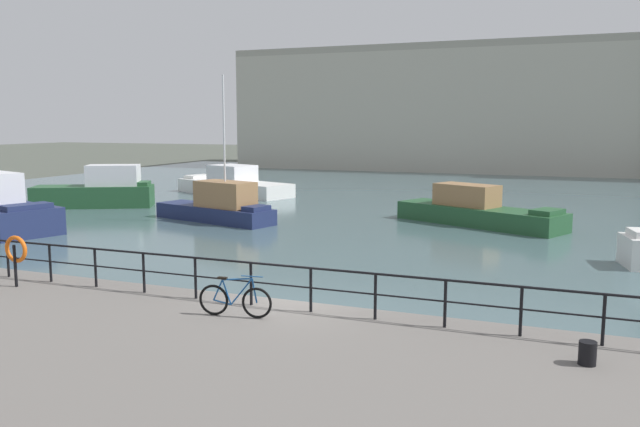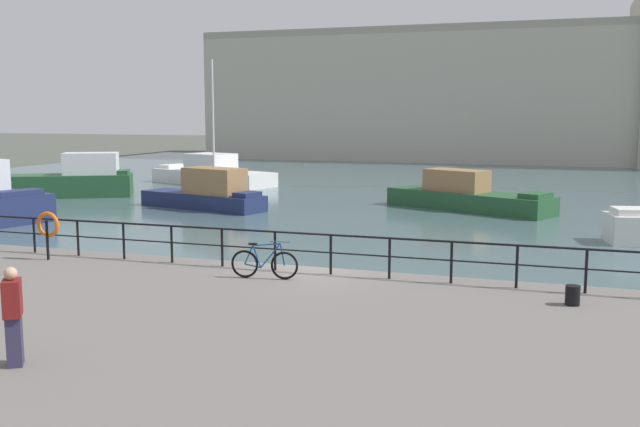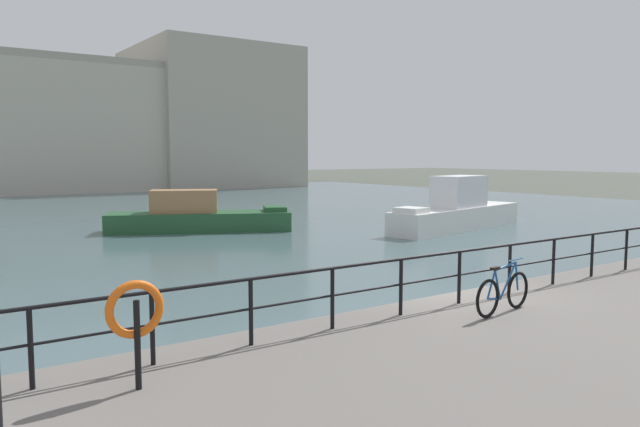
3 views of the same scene
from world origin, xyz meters
The scene contains 12 objects.
ground_plane centered at (0.00, 0.00, 0.00)m, with size 240.00×240.00×0.00m, color #4C5147.
water_basin centered at (0.00, 30.20, 0.01)m, with size 80.00×60.00×0.01m, color #476066.
quay_promenade centered at (0.00, -6.50, 0.36)m, with size 56.00×13.00×0.72m, color slate.
harbor_building centered at (6.11, 59.05, 6.78)m, with size 59.23×17.59×16.18m.
moored_red_daysailer centered at (2.00, 18.49, 0.71)m, with size 8.85×5.76×2.02m.
moored_harbor_tender centered at (-20.54, 17.10, 0.97)m, with size 7.22×5.14×2.57m.
moored_small_launch centered at (-16.34, 26.28, 0.74)m, with size 9.93×5.81×2.11m.
moored_white_yacht centered at (-10.66, 14.64, 0.83)m, with size 7.41×3.73×7.52m.
quay_railing centered at (-0.71, -0.75, 1.46)m, with size 22.06×0.07×1.08m.
parked_bicycle centered at (-0.60, -1.74, 1.11)m, with size 1.76×0.29×0.98m.
mooring_bollard centered at (6.85, -1.96, 0.94)m, with size 0.32×0.32×0.44m, color black.
life_ring_stand centered at (-7.45, -1.47, 1.70)m, with size 0.75×0.16×1.40m.
Camera 1 is at (6.44, -14.26, 5.13)m, focal length 36.08 mm.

